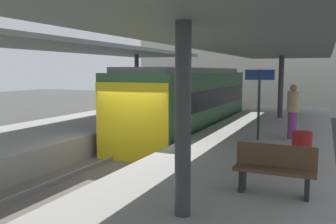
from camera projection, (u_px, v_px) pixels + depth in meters
The scene contains 14 objects.
ground_plane at pixel (127, 170), 11.54m from camera, with size 80.00×80.00×0.00m, color #383835.
platform_left at pixel (35, 145), 12.99m from camera, with size 4.40×28.00×1.00m, color gray.
platform_right at pixel (247, 168), 9.98m from camera, with size 4.40×28.00×1.00m, color gray.
track_ballast at pixel (127, 167), 11.53m from camera, with size 3.20×28.00×0.20m, color #59544C.
rail_near_side at pixel (108, 160), 11.80m from camera, with size 0.08×28.00×0.14m, color slate.
rail_far_side at pixel (147, 164), 11.22m from camera, with size 0.08×28.00×0.14m, color slate.
commuter_train at pixel (188, 103), 16.40m from camera, with size 2.78×10.60×3.10m.
canopy_left at pixel (58, 47), 13.86m from camera, with size 4.18×21.00×3.22m.
canopy_right at pixel (259, 46), 10.86m from camera, with size 4.18×21.00×3.04m.
platform_bench at pixel (275, 168), 6.37m from camera, with size 1.40×0.41×0.86m.
platform_sign at pixel (259, 89), 11.23m from camera, with size 0.90×0.08×2.21m.
litter_bin at pixel (302, 149), 8.19m from camera, with size 0.44×0.44×0.80m, color maroon.
passenger_mid_platform at pixel (293, 111), 11.52m from camera, with size 0.36×0.36×1.74m.
station_building_backdrop at pixel (258, 42), 28.91m from camera, with size 18.00×6.00×11.00m, color beige.
Camera 1 is at (5.69, -9.80, 3.16)m, focal length 38.57 mm.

